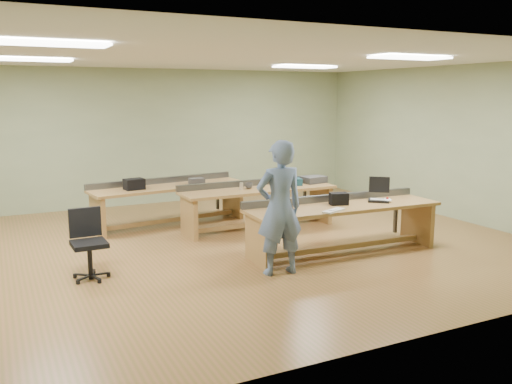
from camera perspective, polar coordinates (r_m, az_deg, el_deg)
floor at (r=8.84m, az=-4.06°, el=-5.77°), size 10.00×10.00×0.00m
ceiling at (r=8.52m, az=-4.32°, el=14.03°), size 10.00×10.00×0.00m
wall_back at (r=12.34m, az=-11.18°, el=5.68°), size 10.00×0.04×3.00m
wall_front at (r=5.10m, az=12.87°, el=-0.50°), size 10.00×0.04×3.00m
wall_right at (r=11.39m, az=19.93°, el=4.92°), size 0.04×8.00×3.00m
fluor_panels at (r=8.52m, az=-4.32°, el=13.83°), size 6.20×3.50×0.03m
workbench_front at (r=8.50m, az=9.03°, el=-2.60°), size 3.14×0.94×0.86m
workbench_mid at (r=9.91m, az=0.20°, el=-0.69°), size 2.91×0.81×0.86m
workbench_back at (r=10.33m, az=-9.16°, el=-0.36°), size 3.03×1.16×0.86m
person at (r=7.31m, az=2.49°, el=-1.70°), size 0.70×0.48×1.84m
laptop_base at (r=8.84m, az=12.79°, el=-0.88°), size 0.42×0.41×0.04m
laptop_screen at (r=8.92m, az=12.85°, el=0.77°), size 0.26×0.22×0.25m
keyboard at (r=7.97m, az=8.18°, el=-1.96°), size 0.44×0.30×0.02m
trackball_mouse at (r=8.82m, az=13.65°, el=-0.83°), size 0.15×0.17×0.07m
camera_bag at (r=8.46m, az=8.71°, el=-0.71°), size 0.31×0.24×0.19m
task_chair at (r=7.59m, az=-17.17°, el=-6.19°), size 0.52×0.52×0.93m
parts_bin_teal at (r=10.23m, az=3.79°, el=1.09°), size 0.41×0.35×0.12m
parts_bin_grey at (r=10.53m, az=6.12°, el=1.31°), size 0.50×0.36×0.12m
mug at (r=9.83m, az=-0.75°, el=0.67°), size 0.14×0.14×0.10m
drinks_can at (r=9.70m, az=-1.56°, el=0.61°), size 0.08×0.08×0.13m
storage_box_back at (r=9.96m, az=-12.71°, el=0.81°), size 0.37×0.29×0.20m
tray_back at (r=10.39m, az=-6.26°, el=1.16°), size 0.28×0.21×0.11m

